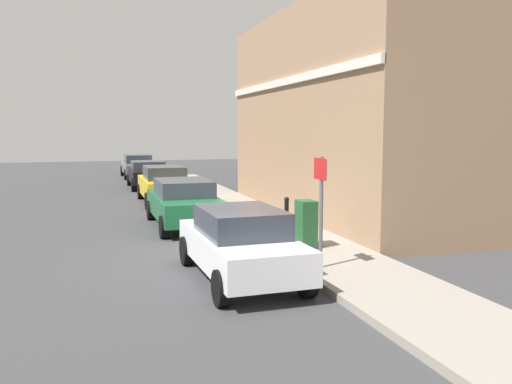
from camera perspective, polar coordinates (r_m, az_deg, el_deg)
The scene contains 11 objects.
ground at distance 13.49m, azimuth -3.33°, elevation -6.19°, with size 80.00×80.00×0.00m, color #38383A.
sidewalk at distance 19.69m, azimuth -1.68°, elevation -1.87°, with size 2.29×30.00×0.15m, color gray.
corner_building at distance 19.83m, azimuth 13.65°, elevation 7.95°, with size 7.66×12.57×7.01m.
car_white at distance 10.76m, azimuth -1.66°, elevation -5.40°, with size 1.90×4.12×1.44m.
car_green at distance 16.70m, azimuth -7.65°, elevation -1.07°, with size 1.94×4.36×1.46m.
car_yellow at distance 22.19m, azimuth -9.71°, elevation 0.84°, with size 1.86×4.30×1.52m.
car_black at distance 28.13m, azimuth -11.39°, elevation 1.91°, with size 1.93×4.02×1.38m.
car_grey at distance 34.40m, azimuth -12.46°, elevation 2.76°, with size 1.92×4.11×1.43m.
utility_cabinet at distance 13.05m, azimuth 5.33°, elevation -3.59°, with size 0.46×0.61×1.15m.
bollard_near_cabinet at distance 14.58m, azimuth 3.26°, elevation -2.40°, with size 0.14×0.14×1.04m.
street_sign at distance 11.05m, azimuth 6.89°, elevation -0.34°, with size 0.08×0.60×2.30m.
Camera 1 is at (-3.11, -12.78, 3.00)m, focal length 37.71 mm.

